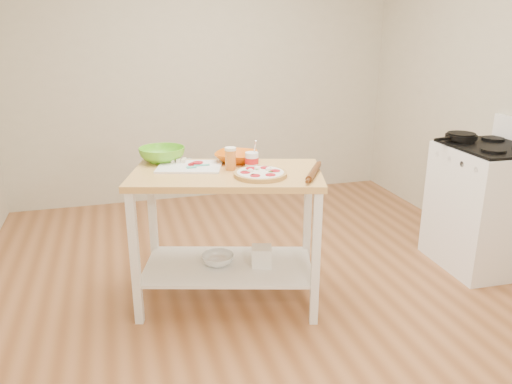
{
  "coord_description": "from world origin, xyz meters",
  "views": [
    {
      "loc": [
        -0.92,
        -2.9,
        1.75
      ],
      "look_at": [
        -0.08,
        0.01,
        0.75
      ],
      "focal_mm": 35.0,
      "sensor_mm": 36.0,
      "label": 1
    }
  ],
  "objects_px": {
    "knife": "(165,159)",
    "rolling_pin": "(314,172)",
    "prep_island": "(227,210)",
    "shelf_glass_bowl": "(218,259)",
    "skillet": "(461,137)",
    "spatula": "(197,166)",
    "shelf_bin": "(262,256)",
    "orange_bowl": "(236,157)",
    "pizza": "(260,174)",
    "cutting_board": "(189,166)",
    "green_bowl": "(162,154)",
    "beer_pint": "(230,159)",
    "gas_stove": "(484,206)",
    "yogurt_tub": "(252,160)"
  },
  "relations": [
    {
      "from": "knife",
      "to": "rolling_pin",
      "type": "xyz_separation_m",
      "value": [
        0.83,
        -0.57,
        0.0
      ]
    },
    {
      "from": "prep_island",
      "to": "shelf_glass_bowl",
      "type": "xyz_separation_m",
      "value": [
        -0.06,
        0.03,
        -0.36
      ]
    },
    {
      "from": "prep_island",
      "to": "shelf_glass_bowl",
      "type": "relative_size",
      "value": 6.09
    },
    {
      "from": "skillet",
      "to": "spatula",
      "type": "bearing_deg",
      "value": 172.14
    },
    {
      "from": "shelf_glass_bowl",
      "to": "shelf_bin",
      "type": "distance_m",
      "value": 0.29
    },
    {
      "from": "orange_bowl",
      "to": "shelf_glass_bowl",
      "type": "relative_size",
      "value": 1.27
    },
    {
      "from": "skillet",
      "to": "rolling_pin",
      "type": "bearing_deg",
      "value": -172.9
    },
    {
      "from": "pizza",
      "to": "orange_bowl",
      "type": "bearing_deg",
      "value": 98.9
    },
    {
      "from": "pizza",
      "to": "rolling_pin",
      "type": "distance_m",
      "value": 0.32
    },
    {
      "from": "cutting_board",
      "to": "green_bowl",
      "type": "relative_size",
      "value": 1.55
    },
    {
      "from": "skillet",
      "to": "shelf_glass_bowl",
      "type": "xyz_separation_m",
      "value": [
        -1.9,
        -0.16,
        -0.68
      ]
    },
    {
      "from": "green_bowl",
      "to": "cutting_board",
      "type": "bearing_deg",
      "value": -52.75
    },
    {
      "from": "shelf_glass_bowl",
      "to": "shelf_bin",
      "type": "bearing_deg",
      "value": -18.99
    },
    {
      "from": "cutting_board",
      "to": "shelf_glass_bowl",
      "type": "xyz_separation_m",
      "value": [
        0.14,
        -0.14,
        -0.61
      ]
    },
    {
      "from": "prep_island",
      "to": "rolling_pin",
      "type": "relative_size",
      "value": 3.88
    },
    {
      "from": "orange_bowl",
      "to": "beer_pint",
      "type": "distance_m",
      "value": 0.2
    },
    {
      "from": "pizza",
      "to": "rolling_pin",
      "type": "xyz_separation_m",
      "value": [
        0.32,
        -0.07,
        0.0
      ]
    },
    {
      "from": "shelf_bin",
      "to": "beer_pint",
      "type": "bearing_deg",
      "value": 149.89
    },
    {
      "from": "gas_stove",
      "to": "shelf_glass_bowl",
      "type": "height_order",
      "value": "gas_stove"
    },
    {
      "from": "prep_island",
      "to": "skillet",
      "type": "distance_m",
      "value": 1.88
    },
    {
      "from": "green_bowl",
      "to": "yogurt_tub",
      "type": "bearing_deg",
      "value": -32.16
    },
    {
      "from": "knife",
      "to": "orange_bowl",
      "type": "height_order",
      "value": "orange_bowl"
    },
    {
      "from": "orange_bowl",
      "to": "shelf_bin",
      "type": "bearing_deg",
      "value": -71.49
    },
    {
      "from": "skillet",
      "to": "beer_pint",
      "type": "relative_size",
      "value": 2.53
    },
    {
      "from": "gas_stove",
      "to": "green_bowl",
      "type": "distance_m",
      "value": 2.4
    },
    {
      "from": "knife",
      "to": "rolling_pin",
      "type": "bearing_deg",
      "value": -26.05
    },
    {
      "from": "gas_stove",
      "to": "beer_pint",
      "type": "height_order",
      "value": "gas_stove"
    },
    {
      "from": "yogurt_tub",
      "to": "rolling_pin",
      "type": "bearing_deg",
      "value": -38.34
    },
    {
      "from": "cutting_board",
      "to": "knife",
      "type": "height_order",
      "value": "cutting_board"
    },
    {
      "from": "prep_island",
      "to": "cutting_board",
      "type": "bearing_deg",
      "value": 141.41
    },
    {
      "from": "spatula",
      "to": "green_bowl",
      "type": "height_order",
      "value": "green_bowl"
    },
    {
      "from": "cutting_board",
      "to": "yogurt_tub",
      "type": "distance_m",
      "value": 0.4
    },
    {
      "from": "green_bowl",
      "to": "beer_pint",
      "type": "relative_size",
      "value": 2.12
    },
    {
      "from": "cutting_board",
      "to": "rolling_pin",
      "type": "distance_m",
      "value": 0.79
    },
    {
      "from": "beer_pint",
      "to": "shelf_bin",
      "type": "bearing_deg",
      "value": -30.11
    },
    {
      "from": "knife",
      "to": "rolling_pin",
      "type": "height_order",
      "value": "rolling_pin"
    },
    {
      "from": "green_bowl",
      "to": "gas_stove",
      "type": "bearing_deg",
      "value": -8.88
    },
    {
      "from": "orange_bowl",
      "to": "beer_pint",
      "type": "relative_size",
      "value": 1.9
    },
    {
      "from": "pizza",
      "to": "gas_stove",
      "type": "bearing_deg",
      "value": 4.8
    },
    {
      "from": "prep_island",
      "to": "spatula",
      "type": "xyz_separation_m",
      "value": [
        -0.16,
        0.12,
        0.27
      ]
    },
    {
      "from": "pizza",
      "to": "beer_pint",
      "type": "bearing_deg",
      "value": 126.3
    },
    {
      "from": "green_bowl",
      "to": "pizza",
      "type": "bearing_deg",
      "value": -44.19
    },
    {
      "from": "knife",
      "to": "beer_pint",
      "type": "xyz_separation_m",
      "value": [
        0.37,
        -0.31,
        0.05
      ]
    },
    {
      "from": "orange_bowl",
      "to": "rolling_pin",
      "type": "bearing_deg",
      "value": -49.43
    },
    {
      "from": "spatula",
      "to": "shelf_bin",
      "type": "relative_size",
      "value": 1.16
    },
    {
      "from": "spatula",
      "to": "rolling_pin",
      "type": "distance_m",
      "value": 0.74
    },
    {
      "from": "green_bowl",
      "to": "shelf_bin",
      "type": "xyz_separation_m",
      "value": [
        0.57,
        -0.43,
        -0.62
      ]
    },
    {
      "from": "orange_bowl",
      "to": "yogurt_tub",
      "type": "height_order",
      "value": "yogurt_tub"
    },
    {
      "from": "gas_stove",
      "to": "spatula",
      "type": "xyz_separation_m",
      "value": [
        -2.14,
        0.12,
        0.44
      ]
    },
    {
      "from": "shelf_glass_bowl",
      "to": "spatula",
      "type": "bearing_deg",
      "value": 138.09
    }
  ]
}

